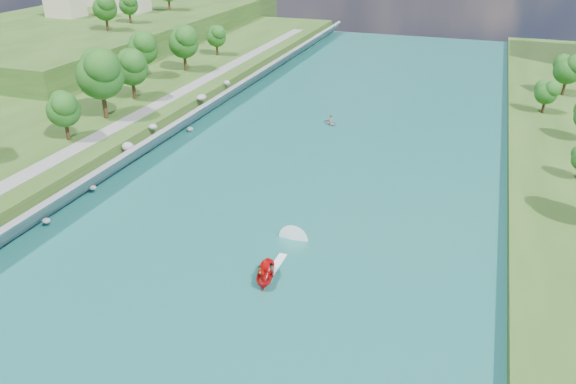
% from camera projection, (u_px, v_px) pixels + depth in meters
% --- Properties ---
extents(ground, '(260.00, 260.00, 0.00)m').
position_uv_depth(ground, '(230.00, 275.00, 59.02)').
color(ground, '#2D5119').
rests_on(ground, ground).
extents(river_water, '(55.00, 240.00, 0.10)m').
position_uv_depth(river_water, '(292.00, 195.00, 75.94)').
color(river_water, '#195F53').
rests_on(river_water, ground).
extents(ridge_west, '(60.00, 120.00, 9.00)m').
position_uv_depth(ridge_west, '(107.00, 30.00, 162.15)').
color(ridge_west, '#2D5119').
rests_on(ridge_west, ground).
extents(riprap_bank, '(4.42, 236.00, 4.45)m').
position_uv_depth(riprap_bank, '(124.00, 160.00, 82.30)').
color(riprap_bank, slate).
rests_on(riprap_bank, ground).
extents(riverside_path, '(3.00, 200.00, 0.10)m').
position_uv_depth(riverside_path, '(88.00, 142.00, 84.10)').
color(riverside_path, gray).
rests_on(riverside_path, berm_west).
extents(trees_ridge, '(19.68, 40.93, 10.83)m').
position_uv_depth(trees_ridge, '(135.00, 0.00, 149.99)').
color(trees_ridge, '#164B14').
rests_on(trees_ridge, ridge_west).
extents(motorboat, '(3.60, 19.13, 1.96)m').
position_uv_depth(motorboat, '(270.00, 268.00, 58.60)').
color(motorboat, red).
rests_on(motorboat, river_water).
extents(raft, '(3.89, 4.00, 1.66)m').
position_uv_depth(raft, '(331.00, 122.00, 101.65)').
color(raft, gray).
rests_on(raft, river_water).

